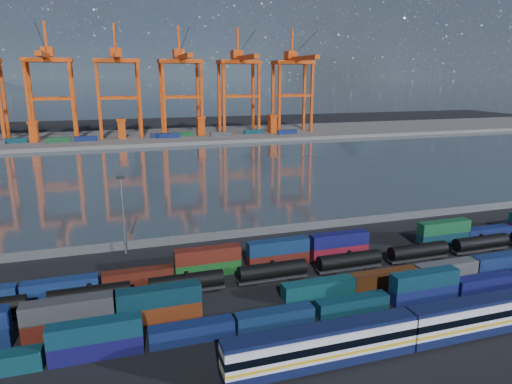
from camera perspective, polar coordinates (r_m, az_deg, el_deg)
name	(u,v)px	position (r m, az deg, el deg)	size (l,w,h in m)	color
ground	(308,287)	(82.77, 6.47, -11.66)	(700.00, 700.00, 0.00)	black
harbor_water	(197,172)	(179.12, -7.34, 2.53)	(700.00, 700.00, 0.00)	#323F48
far_quay	(165,136)	(281.59, -11.31, 6.83)	(700.00, 70.00, 2.00)	#514F4C
distant_mountains	(131,20)	(1680.44, -15.37, 20.07)	(2470.00, 1100.00, 520.00)	#1E2630
passenger_train	(487,315)	(75.48, 26.89, -13.55)	(78.22, 3.24, 5.55)	silver
container_row_south	(229,321)	(68.00, -3.40, -15.83)	(139.91, 2.43, 5.18)	#383A3C
container_row_mid	(248,295)	(74.73, -0.97, -12.70)	(141.86, 2.59, 5.53)	#484A4D
container_row_north	(343,247)	(95.52, 10.88, -6.75)	(141.32, 2.50, 5.33)	navy
tanker_string	(272,271)	(83.35, 2.06, -9.86)	(137.04, 2.80, 4.01)	black
waterfront_fence	(259,231)	(106.55, 0.33, -4.95)	(160.12, 0.12, 2.20)	#595B5E
yard_light_mast	(123,211)	(97.40, -16.32, -2.28)	(1.60, 0.40, 16.60)	slate
gantry_cranes	(150,70)	(272.01, -13.16, 14.59)	(199.68, 47.39, 64.18)	#D1430E
quay_containers	(148,136)	(265.91, -13.33, 6.80)	(172.58, 10.99, 2.60)	navy
straddle_carriers	(162,127)	(270.66, -11.66, 7.98)	(140.00, 7.00, 11.10)	#D1430E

